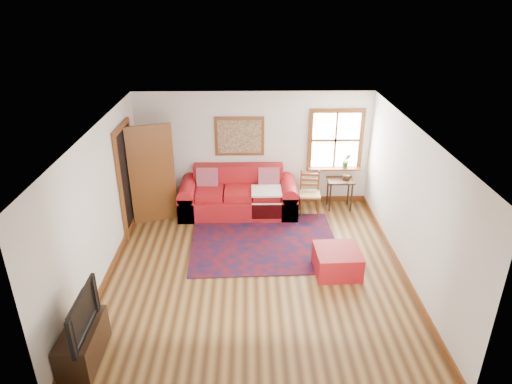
{
  "coord_description": "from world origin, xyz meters",
  "views": [
    {
      "loc": [
        -0.11,
        -6.54,
        4.52
      ],
      "look_at": [
        0.01,
        0.6,
        1.23
      ],
      "focal_mm": 32.0,
      "sensor_mm": 36.0,
      "label": 1
    }
  ],
  "objects_px": {
    "red_leather_sofa": "(239,198)",
    "red_ottoman": "(337,261)",
    "media_cabinet": "(83,344)",
    "ladder_back_chair": "(310,191)",
    "side_table": "(340,185)"
  },
  "relations": [
    {
      "from": "red_leather_sofa",
      "to": "side_table",
      "type": "height_order",
      "value": "red_leather_sofa"
    },
    {
      "from": "red_leather_sofa",
      "to": "ladder_back_chair",
      "type": "height_order",
      "value": "red_leather_sofa"
    },
    {
      "from": "red_ottoman",
      "to": "media_cabinet",
      "type": "xyz_separation_m",
      "value": [
        -3.65,
        -1.93,
        0.05
      ]
    },
    {
      "from": "red_ottoman",
      "to": "media_cabinet",
      "type": "distance_m",
      "value": 4.14
    },
    {
      "from": "red_leather_sofa",
      "to": "side_table",
      "type": "relative_size",
      "value": 3.67
    },
    {
      "from": "side_table",
      "to": "media_cabinet",
      "type": "bearing_deg",
      "value": -133.41
    },
    {
      "from": "media_cabinet",
      "to": "red_ottoman",
      "type": "bearing_deg",
      "value": 27.9
    },
    {
      "from": "red_ottoman",
      "to": "ladder_back_chair",
      "type": "distance_m",
      "value": 2.24
    },
    {
      "from": "red_leather_sofa",
      "to": "media_cabinet",
      "type": "height_order",
      "value": "red_leather_sofa"
    },
    {
      "from": "ladder_back_chair",
      "to": "red_leather_sofa",
      "type": "bearing_deg",
      "value": 176.58
    },
    {
      "from": "red_ottoman",
      "to": "media_cabinet",
      "type": "height_order",
      "value": "media_cabinet"
    },
    {
      "from": "red_leather_sofa",
      "to": "ladder_back_chair",
      "type": "bearing_deg",
      "value": -3.42
    },
    {
      "from": "red_leather_sofa",
      "to": "red_ottoman",
      "type": "distance_m",
      "value": 2.87
    },
    {
      "from": "red_leather_sofa",
      "to": "ladder_back_chair",
      "type": "xyz_separation_m",
      "value": [
        1.51,
        -0.09,
        0.18
      ]
    },
    {
      "from": "side_table",
      "to": "media_cabinet",
      "type": "xyz_separation_m",
      "value": [
        -4.13,
        -4.37,
        -0.29
      ]
    }
  ]
}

